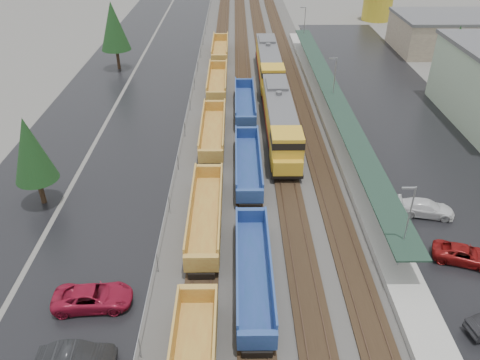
{
  "coord_description": "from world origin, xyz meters",
  "views": [
    {
      "loc": [
        -3.32,
        -7.74,
        25.91
      ],
      "look_at": [
        -2.9,
        30.7,
        2.0
      ],
      "focal_mm": 35.0,
      "sensor_mm": 36.0,
      "label": 1
    }
  ],
  "objects_px": {
    "locomotive_trail": "(269,64)",
    "parked_car_east_c": "(426,208)",
    "parked_car_west_b": "(76,358)",
    "parked_car_east_b": "(464,255)",
    "parked_car_west_c": "(93,297)",
    "well_string_blue": "(253,272)",
    "storage_tank": "(378,5)",
    "locomotive_lead": "(280,121)",
    "well_string_yellow": "(210,167)"
  },
  "relations": [
    {
      "from": "locomotive_lead",
      "to": "well_string_blue",
      "type": "distance_m",
      "value": 24.61
    },
    {
      "from": "locomotive_trail",
      "to": "parked_car_east_c",
      "type": "xyz_separation_m",
      "value": [
        12.36,
        -36.47,
        -1.87
      ]
    },
    {
      "from": "storage_tank",
      "to": "parked_car_west_b",
      "type": "xyz_separation_m",
      "value": [
        -43.11,
        -93.12,
        -2.5
      ]
    },
    {
      "from": "locomotive_trail",
      "to": "parked_car_east_b",
      "type": "distance_m",
      "value": 44.98
    },
    {
      "from": "locomotive_trail",
      "to": "parked_car_west_b",
      "type": "xyz_separation_m",
      "value": [
        -15.47,
        -52.59,
        -1.81
      ]
    },
    {
      "from": "well_string_blue",
      "to": "parked_car_east_b",
      "type": "relative_size",
      "value": 16.13
    },
    {
      "from": "parked_car_east_b",
      "to": "parked_car_east_c",
      "type": "distance_m",
      "value": 6.53
    },
    {
      "from": "parked_car_west_c",
      "to": "parked_car_east_c",
      "type": "height_order",
      "value": "parked_car_west_c"
    },
    {
      "from": "well_string_yellow",
      "to": "parked_car_east_c",
      "type": "xyz_separation_m",
      "value": [
        20.36,
        -7.05,
        -0.46
      ]
    },
    {
      "from": "storage_tank",
      "to": "parked_car_west_b",
      "type": "distance_m",
      "value": 102.64
    },
    {
      "from": "well_string_blue",
      "to": "storage_tank",
      "type": "xyz_separation_m",
      "value": [
        31.64,
        85.77,
        2.13
      ]
    },
    {
      "from": "parked_car_west_c",
      "to": "parked_car_west_b",
      "type": "bearing_deg",
      "value": 179.08
    },
    {
      "from": "well_string_yellow",
      "to": "storage_tank",
      "type": "distance_m",
      "value": 78.54
    },
    {
      "from": "parked_car_east_c",
      "to": "parked_car_west_b",
      "type": "bearing_deg",
      "value": 131.68
    },
    {
      "from": "parked_car_west_b",
      "to": "parked_car_west_c",
      "type": "distance_m",
      "value": 5.21
    },
    {
      "from": "well_string_blue",
      "to": "parked_car_west_b",
      "type": "relative_size",
      "value": 16.39
    },
    {
      "from": "locomotive_trail",
      "to": "parked_car_east_b",
      "type": "bearing_deg",
      "value": -72.83
    },
    {
      "from": "parked_car_west_c",
      "to": "parked_car_east_c",
      "type": "bearing_deg",
      "value": -72.58
    },
    {
      "from": "locomotive_trail",
      "to": "parked_car_west_c",
      "type": "bearing_deg",
      "value": -108.36
    },
    {
      "from": "locomotive_lead",
      "to": "well_string_yellow",
      "type": "relative_size",
      "value": 0.22
    },
    {
      "from": "parked_car_east_b",
      "to": "parked_car_west_c",
      "type": "bearing_deg",
      "value": 117.71
    },
    {
      "from": "parked_car_west_b",
      "to": "parked_car_west_c",
      "type": "relative_size",
      "value": 0.86
    },
    {
      "from": "parked_car_west_b",
      "to": "locomotive_lead",
      "type": "bearing_deg",
      "value": -29.73
    },
    {
      "from": "storage_tank",
      "to": "well_string_yellow",
      "type": "bearing_deg",
      "value": -117.0
    },
    {
      "from": "well_string_blue",
      "to": "parked_car_east_c",
      "type": "distance_m",
      "value": 18.56
    },
    {
      "from": "locomotive_lead",
      "to": "locomotive_trail",
      "type": "distance_m",
      "value": 21.0
    },
    {
      "from": "locomotive_trail",
      "to": "parked_car_east_b",
      "type": "xyz_separation_m",
      "value": [
        13.26,
        -42.93,
        -1.92
      ]
    },
    {
      "from": "parked_car_west_b",
      "to": "parked_car_east_b",
      "type": "bearing_deg",
      "value": -75.06
    },
    {
      "from": "storage_tank",
      "to": "parked_car_east_c",
      "type": "bearing_deg",
      "value": -101.23
    },
    {
      "from": "parked_car_east_c",
      "to": "well_string_yellow",
      "type": "bearing_deg",
      "value": 82.51
    },
    {
      "from": "well_string_yellow",
      "to": "storage_tank",
      "type": "height_order",
      "value": "storage_tank"
    },
    {
      "from": "well_string_blue",
      "to": "parked_car_east_b",
      "type": "height_order",
      "value": "well_string_blue"
    },
    {
      "from": "well_string_yellow",
      "to": "parked_car_west_c",
      "type": "height_order",
      "value": "well_string_yellow"
    },
    {
      "from": "locomotive_lead",
      "to": "parked_car_west_c",
      "type": "distance_m",
      "value": 30.77
    },
    {
      "from": "well_string_blue",
      "to": "storage_tank",
      "type": "height_order",
      "value": "storage_tank"
    },
    {
      "from": "parked_car_west_b",
      "to": "parked_car_east_c",
      "type": "bearing_deg",
      "value": -63.55
    },
    {
      "from": "well_string_yellow",
      "to": "parked_car_west_b",
      "type": "bearing_deg",
      "value": -107.87
    },
    {
      "from": "locomotive_lead",
      "to": "storage_tank",
      "type": "relative_size",
      "value": 3.31
    },
    {
      "from": "locomotive_lead",
      "to": "parked_car_east_c",
      "type": "bearing_deg",
      "value": -51.38
    },
    {
      "from": "locomotive_trail",
      "to": "parked_car_west_c",
      "type": "relative_size",
      "value": 3.86
    },
    {
      "from": "parked_car_east_c",
      "to": "well_string_blue",
      "type": "bearing_deg",
      "value": 129.79
    },
    {
      "from": "storage_tank",
      "to": "parked_car_east_c",
      "type": "relative_size",
      "value": 1.29
    },
    {
      "from": "well_string_yellow",
      "to": "parked_car_west_c",
      "type": "relative_size",
      "value": 17.45
    },
    {
      "from": "locomotive_trail",
      "to": "parked_car_east_b",
      "type": "height_order",
      "value": "locomotive_trail"
    },
    {
      "from": "parked_car_east_c",
      "to": "parked_car_east_b",
      "type": "bearing_deg",
      "value": -160.44
    },
    {
      "from": "locomotive_trail",
      "to": "parked_car_west_c",
      "type": "xyz_separation_m",
      "value": [
        -15.73,
        -47.39,
        -1.83
      ]
    },
    {
      "from": "locomotive_lead",
      "to": "parked_car_east_b",
      "type": "xyz_separation_m",
      "value": [
        13.26,
        -21.93,
        -1.92
      ]
    },
    {
      "from": "parked_car_west_b",
      "to": "parked_car_west_c",
      "type": "bearing_deg",
      "value": -0.74
    },
    {
      "from": "well_string_blue",
      "to": "locomotive_lead",
      "type": "bearing_deg",
      "value": 80.63
    },
    {
      "from": "locomotive_trail",
      "to": "storage_tank",
      "type": "xyz_separation_m",
      "value": [
        27.64,
        40.53,
        0.69
      ]
    }
  ]
}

